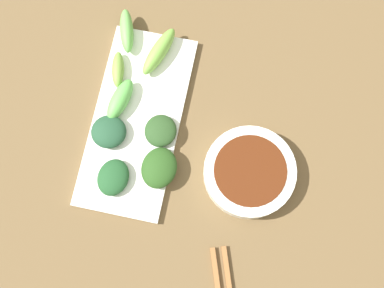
% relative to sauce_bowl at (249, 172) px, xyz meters
% --- Properties ---
extents(tabletop, '(2.10, 2.10, 0.02)m').
position_rel_sauce_bowl_xyz_m(tabletop, '(0.12, -0.03, -0.03)').
color(tabletop, brown).
rests_on(tabletop, ground).
extents(sauce_bowl, '(0.15, 0.15, 0.04)m').
position_rel_sauce_bowl_xyz_m(sauce_bowl, '(0.00, 0.00, 0.00)').
color(sauce_bowl, white).
rests_on(sauce_bowl, tabletop).
extents(serving_plate, '(0.14, 0.32, 0.01)m').
position_rel_sauce_bowl_xyz_m(serving_plate, '(0.20, -0.05, -0.01)').
color(serving_plate, white).
rests_on(serving_plate, tabletop).
extents(broccoli_leafy_0, '(0.06, 0.07, 0.03)m').
position_rel_sauce_bowl_xyz_m(broccoli_leafy_0, '(0.14, 0.02, 0.01)').
color(broccoli_leafy_0, '#274D1C').
rests_on(broccoli_leafy_0, serving_plate).
extents(broccoli_stalk_1, '(0.05, 0.08, 0.03)m').
position_rel_sauce_bowl_xyz_m(broccoli_stalk_1, '(0.23, -0.07, 0.01)').
color(broccoli_stalk_1, '#60BC51').
rests_on(broccoli_stalk_1, serving_plate).
extents(broccoli_stalk_2, '(0.06, 0.10, 0.03)m').
position_rel_sauce_bowl_xyz_m(broccoli_stalk_2, '(0.19, -0.17, 0.01)').
color(broccoli_stalk_2, '#79B946').
rests_on(broccoli_stalk_2, serving_plate).
extents(broccoli_stalk_3, '(0.04, 0.08, 0.03)m').
position_rel_sauce_bowl_xyz_m(broccoli_stalk_3, '(0.25, -0.20, 0.01)').
color(broccoli_stalk_3, '#6AB754').
rests_on(broccoli_stalk_3, serving_plate).
extents(broccoli_stalk_4, '(0.03, 0.07, 0.02)m').
position_rel_sauce_bowl_xyz_m(broccoli_stalk_4, '(0.25, -0.13, 0.00)').
color(broccoli_stalk_4, '#77A142').
rests_on(broccoli_stalk_4, serving_plate).
extents(broccoli_leafy_5, '(0.06, 0.07, 0.02)m').
position_rel_sauce_bowl_xyz_m(broccoli_leafy_5, '(0.21, 0.05, 0.00)').
color(broccoli_leafy_5, '#204E27').
rests_on(broccoli_leafy_5, serving_plate).
extents(broccoli_leafy_6, '(0.07, 0.07, 0.02)m').
position_rel_sauce_bowl_xyz_m(broccoli_leafy_6, '(0.24, -0.02, 0.01)').
color(broccoli_leafy_6, '#214A2F').
rests_on(broccoli_leafy_6, serving_plate).
extents(broccoli_leafy_7, '(0.06, 0.06, 0.02)m').
position_rel_sauce_bowl_xyz_m(broccoli_leafy_7, '(0.16, -0.04, 0.00)').
color(broccoli_leafy_7, '#294921').
rests_on(broccoli_leafy_7, serving_plate).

